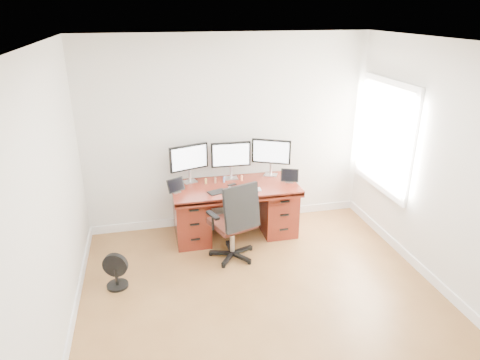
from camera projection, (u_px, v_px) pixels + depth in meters
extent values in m
plane|color=brown|center=(272.00, 318.00, 4.43)|extent=(4.50, 4.50, 0.00)
cube|color=silver|center=(228.00, 134.00, 5.96)|extent=(4.00, 0.10, 2.70)
cube|color=silver|center=(465.00, 181.00, 4.33)|extent=(0.10, 4.50, 2.70)
cube|color=white|center=(385.00, 136.00, 5.66)|extent=(0.04, 1.30, 1.50)
cube|color=white|center=(383.00, 136.00, 5.66)|extent=(0.01, 1.15, 1.35)
cube|color=#5C1C12|center=(235.00, 187.00, 5.79)|extent=(1.70, 0.80, 0.05)
cube|color=#5C1C12|center=(192.00, 215.00, 5.83)|extent=(0.45, 0.70, 0.70)
cube|color=#5C1C12|center=(276.00, 207.00, 6.08)|extent=(0.45, 0.70, 0.70)
cube|color=#47150D|center=(231.00, 194.00, 6.14)|extent=(0.74, 0.03, 0.40)
cylinder|color=black|center=(232.00, 253.00, 5.51)|extent=(0.72, 0.72, 0.08)
cylinder|color=silver|center=(232.00, 237.00, 5.42)|extent=(0.06, 0.06, 0.40)
cube|color=#411B13|center=(232.00, 223.00, 5.35)|extent=(0.61, 0.60, 0.07)
cube|color=black|center=(242.00, 208.00, 5.06)|extent=(0.45, 0.20, 0.55)
cube|color=black|center=(213.00, 215.00, 5.14)|extent=(0.14, 0.25, 0.03)
cube|color=black|center=(250.00, 205.00, 5.41)|extent=(0.14, 0.25, 0.03)
cylinder|color=black|center=(118.00, 285.00, 4.92)|extent=(0.25, 0.25, 0.03)
cylinder|color=black|center=(117.00, 277.00, 4.88)|extent=(0.04, 0.04, 0.20)
cylinder|color=black|center=(115.00, 266.00, 4.83)|extent=(0.29, 0.15, 0.29)
cube|color=silver|center=(190.00, 181.00, 5.90)|extent=(0.21, 0.19, 0.01)
cylinder|color=silver|center=(190.00, 176.00, 5.87)|extent=(0.04, 0.04, 0.18)
cube|color=black|center=(189.00, 157.00, 5.77)|extent=(0.53, 0.20, 0.35)
cube|color=white|center=(189.00, 158.00, 5.75)|extent=(0.48, 0.16, 0.30)
cube|color=silver|center=(231.00, 178.00, 6.02)|extent=(0.18, 0.15, 0.01)
cylinder|color=silver|center=(231.00, 172.00, 5.99)|extent=(0.04, 0.04, 0.18)
cube|color=black|center=(231.00, 154.00, 5.89)|extent=(0.55, 0.05, 0.35)
cube|color=white|center=(231.00, 155.00, 5.87)|extent=(0.50, 0.02, 0.30)
cube|color=silver|center=(271.00, 175.00, 6.14)|extent=(0.22, 0.20, 0.01)
cylinder|color=silver|center=(271.00, 169.00, 6.11)|extent=(0.04, 0.04, 0.18)
cube|color=black|center=(271.00, 152.00, 6.01)|extent=(0.51, 0.27, 0.35)
cube|color=white|center=(271.00, 152.00, 5.99)|extent=(0.45, 0.22, 0.30)
cube|color=silver|center=(176.00, 192.00, 5.57)|extent=(0.13, 0.12, 0.01)
cube|color=black|center=(176.00, 185.00, 5.53)|extent=(0.24, 0.17, 0.17)
cube|color=silver|center=(290.00, 182.00, 5.89)|extent=(0.12, 0.11, 0.01)
cube|color=black|center=(290.00, 175.00, 5.85)|extent=(0.25, 0.15, 0.17)
cube|color=white|center=(240.00, 189.00, 5.66)|extent=(0.31, 0.16, 0.01)
cube|color=#B7B9BE|center=(256.00, 189.00, 5.65)|extent=(0.12, 0.12, 0.01)
cube|color=black|center=(217.00, 192.00, 5.57)|extent=(0.27, 0.22, 0.01)
cube|color=black|center=(232.00, 185.00, 5.80)|extent=(0.13, 0.09, 0.01)
cylinder|color=tan|center=(206.00, 182.00, 5.83)|extent=(0.03, 0.03, 0.05)
sphere|color=tan|center=(206.00, 179.00, 5.81)|extent=(0.03, 0.03, 0.03)
cylinder|color=brown|center=(215.00, 181.00, 5.85)|extent=(0.03, 0.03, 0.05)
sphere|color=brown|center=(215.00, 179.00, 5.84)|extent=(0.03, 0.03, 0.03)
cylinder|color=#588AD7|center=(224.00, 180.00, 5.88)|extent=(0.03, 0.03, 0.05)
sphere|color=#588AD7|center=(224.00, 178.00, 5.86)|extent=(0.03, 0.03, 0.03)
cylinder|color=#FC955A|center=(242.00, 179.00, 5.93)|extent=(0.03, 0.03, 0.05)
sphere|color=#FC955A|center=(242.00, 176.00, 5.92)|extent=(0.03, 0.03, 0.03)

